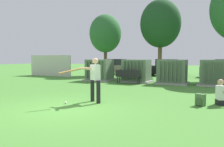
% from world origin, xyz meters
% --- Properties ---
extents(ground_plane, '(96.00, 96.00, 0.00)m').
position_xyz_m(ground_plane, '(0.00, 0.00, 0.00)').
color(ground_plane, '#478433').
extents(fence_panel, '(4.80, 0.12, 2.00)m').
position_xyz_m(fence_panel, '(-9.92, 10.50, 1.00)').
color(fence_panel, beige).
rests_on(fence_panel, ground).
extents(transformer_west, '(2.10, 1.70, 1.62)m').
position_xyz_m(transformer_west, '(-3.47, 8.75, 0.79)').
color(transformer_west, '#9E9B93').
rests_on(transformer_west, ground).
extents(transformer_mid_west, '(2.10, 1.70, 1.62)m').
position_xyz_m(transformer_mid_west, '(-0.61, 9.08, 0.79)').
color(transformer_mid_west, '#9E9B93').
rests_on(transformer_mid_west, ground).
extents(transformer_mid_east, '(2.10, 1.70, 1.62)m').
position_xyz_m(transformer_mid_east, '(1.91, 9.09, 0.79)').
color(transformer_mid_east, '#9E9B93').
rests_on(transformer_mid_east, ground).
extents(transformer_east, '(2.10, 1.70, 1.62)m').
position_xyz_m(transformer_east, '(4.56, 9.23, 0.79)').
color(transformer_east, '#9E9B93').
rests_on(transformer_east, ground).
extents(park_bench, '(1.84, 0.63, 0.92)m').
position_xyz_m(park_bench, '(-0.82, 7.92, 0.54)').
color(park_bench, black).
rests_on(park_bench, ground).
extents(batter, '(1.06, 1.50, 1.74)m').
position_xyz_m(batter, '(0.38, 1.47, 0.98)').
color(batter, black).
rests_on(batter, ground).
extents(sports_ball, '(0.09, 0.09, 0.09)m').
position_xyz_m(sports_ball, '(-0.47, 0.78, 0.04)').
color(sports_ball, white).
rests_on(sports_ball, ground).
extents(seated_spectator, '(0.79, 0.65, 0.96)m').
position_xyz_m(seated_spectator, '(4.89, 3.17, 0.38)').
color(seated_spectator, black).
rests_on(seated_spectator, ground).
extents(backpack, '(0.38, 0.35, 0.44)m').
position_xyz_m(backpack, '(4.15, 2.64, 0.21)').
color(backpack, '#4C723F').
rests_on(backpack, ground).
extents(tree_left, '(3.15, 3.15, 6.02)m').
position_xyz_m(tree_left, '(-5.53, 13.60, 4.13)').
color(tree_left, brown).
rests_on(tree_left, ground).
extents(tree_center_left, '(3.74, 3.74, 7.14)m').
position_xyz_m(tree_center_left, '(-0.32, 14.71, 4.90)').
color(tree_center_left, brown).
rests_on(tree_center_left, ground).
extents(parked_car_leftmost, '(4.35, 2.23, 1.62)m').
position_xyz_m(parked_car_leftmost, '(-5.62, 15.79, 0.75)').
color(parked_car_leftmost, gray).
rests_on(parked_car_leftmost, ground).
extents(parked_car_left_of_center, '(4.38, 2.31, 1.62)m').
position_xyz_m(parked_car_left_of_center, '(-0.03, 16.02, 0.75)').
color(parked_car_left_of_center, black).
rests_on(parked_car_left_of_center, ground).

